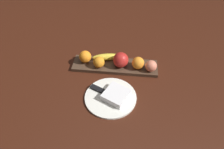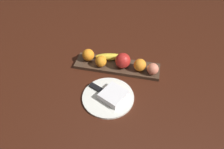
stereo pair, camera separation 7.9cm
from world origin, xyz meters
name	(u,v)px [view 1 (the left image)]	position (x,y,z in m)	size (l,w,h in m)	color
ground_plane	(116,63)	(0.00, 0.00, 0.00)	(2.40, 2.40, 0.00)	#3B190D
fruit_tray	(114,66)	(0.00, -0.04, 0.01)	(0.46, 0.12, 0.02)	#473325
apple	(121,60)	(0.03, -0.04, 0.06)	(0.08, 0.08, 0.08)	#B4221E
banana	(106,57)	(-0.05, 0.00, 0.04)	(0.16, 0.04, 0.04)	yellow
orange_near_apple	(138,63)	(0.12, -0.05, 0.05)	(0.07, 0.07, 0.07)	orange
orange_near_banana	(99,62)	(-0.08, -0.06, 0.05)	(0.06, 0.06, 0.06)	orange
orange_center	(85,57)	(-0.16, -0.03, 0.05)	(0.07, 0.07, 0.07)	orange
peach	(151,66)	(0.19, -0.06, 0.05)	(0.06, 0.06, 0.06)	#E27D60
dinner_plate	(110,97)	(0.00, -0.25, 0.01)	(0.25, 0.25, 0.01)	white
folded_napkin	(116,95)	(0.03, -0.25, 0.03)	(0.11, 0.11, 0.03)	white
knife	(102,91)	(-0.05, -0.23, 0.01)	(0.17, 0.10, 0.01)	silver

